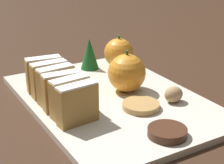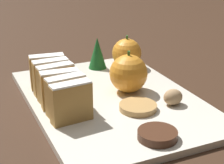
% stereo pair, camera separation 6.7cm
% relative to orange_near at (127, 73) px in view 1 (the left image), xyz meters
% --- Properties ---
extents(ground_plane, '(6.00, 6.00, 0.00)m').
position_rel_orange_near_xyz_m(ground_plane, '(-0.04, -0.01, -0.05)').
color(ground_plane, '#382316').
extents(serving_platter, '(0.29, 0.41, 0.01)m').
position_rel_orange_near_xyz_m(serving_platter, '(-0.04, -0.01, -0.04)').
color(serving_platter, silver).
rests_on(serving_platter, ground_plane).
extents(stollen_slice_front, '(0.07, 0.03, 0.07)m').
position_rel_orange_near_xyz_m(stollen_slice_front, '(-0.14, -0.07, -0.00)').
color(stollen_slice_front, '#B28442').
rests_on(stollen_slice_front, serving_platter).
extents(stollen_slice_second, '(0.07, 0.03, 0.07)m').
position_rel_orange_near_xyz_m(stollen_slice_second, '(-0.14, -0.04, -0.00)').
color(stollen_slice_second, '#B28442').
rests_on(stollen_slice_second, serving_platter).
extents(stollen_slice_third, '(0.07, 0.03, 0.07)m').
position_rel_orange_near_xyz_m(stollen_slice_third, '(-0.14, -0.01, -0.00)').
color(stollen_slice_third, '#B28442').
rests_on(stollen_slice_third, serving_platter).
extents(stollen_slice_fourth, '(0.07, 0.03, 0.07)m').
position_rel_orange_near_xyz_m(stollen_slice_fourth, '(-0.13, 0.02, -0.00)').
color(stollen_slice_fourth, '#B28442').
rests_on(stollen_slice_fourth, serving_platter).
extents(stollen_slice_fifth, '(0.07, 0.02, 0.07)m').
position_rel_orange_near_xyz_m(stollen_slice_fifth, '(-0.13, 0.05, -0.00)').
color(stollen_slice_fifth, '#B28442').
rests_on(stollen_slice_fifth, serving_platter).
extents(stollen_slice_sixth, '(0.07, 0.03, 0.07)m').
position_rel_orange_near_xyz_m(stollen_slice_sixth, '(-0.13, 0.08, -0.00)').
color(stollen_slice_sixth, '#B28442').
rests_on(stollen_slice_sixth, serving_platter).
extents(orange_near, '(0.07, 0.07, 0.08)m').
position_rel_orange_near_xyz_m(orange_near, '(0.00, 0.00, 0.00)').
color(orange_near, orange).
rests_on(orange_near, serving_platter).
extents(orange_far, '(0.07, 0.07, 0.07)m').
position_rel_orange_near_xyz_m(orange_far, '(0.06, 0.12, -0.00)').
color(orange_far, orange).
rests_on(orange_far, serving_platter).
extents(walnut, '(0.03, 0.03, 0.03)m').
position_rel_orange_near_xyz_m(walnut, '(0.04, -0.08, -0.02)').
color(walnut, tan).
rests_on(walnut, serving_platter).
extents(chocolate_cookie, '(0.06, 0.06, 0.01)m').
position_rel_orange_near_xyz_m(chocolate_cookie, '(-0.04, -0.17, -0.03)').
color(chocolate_cookie, '#472819').
rests_on(chocolate_cookie, serving_platter).
extents(gingerbread_cookie, '(0.06, 0.06, 0.01)m').
position_rel_orange_near_xyz_m(gingerbread_cookie, '(-0.02, -0.08, -0.03)').
color(gingerbread_cookie, tan).
rests_on(gingerbread_cookie, serving_platter).
extents(evergreen_sprig, '(0.04, 0.04, 0.07)m').
position_rel_orange_near_xyz_m(evergreen_sprig, '(-0.00, 0.15, -0.00)').
color(evergreen_sprig, '#195623').
rests_on(evergreen_sprig, serving_platter).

